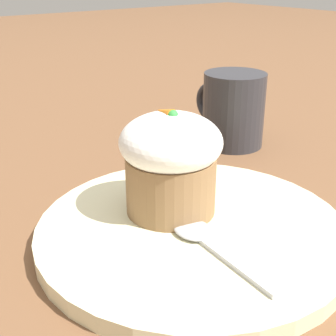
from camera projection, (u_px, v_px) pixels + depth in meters
name	position (u px, v px, depth m)	size (l,w,h in m)	color
ground_plane	(192.00, 238.00, 0.41)	(4.00, 4.00, 0.00)	brown
dessert_plate	(192.00, 231.00, 0.41)	(0.27, 0.27, 0.01)	beige
carrot_cake	(168.00, 162.00, 0.40)	(0.09, 0.09, 0.10)	olive
spoon	(205.00, 239.00, 0.38)	(0.12, 0.03, 0.01)	#B7B7BC
coffee_cup	(232.00, 109.00, 0.61)	(0.11, 0.08, 0.10)	#2D2D33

